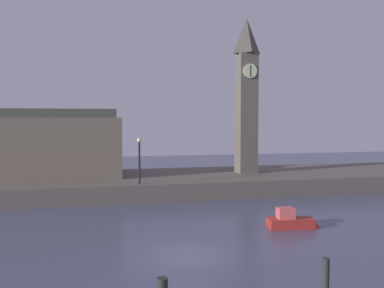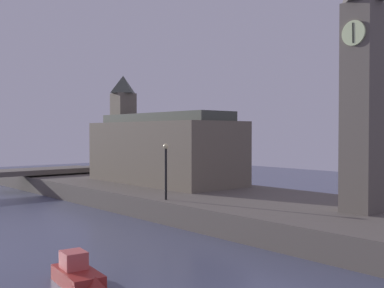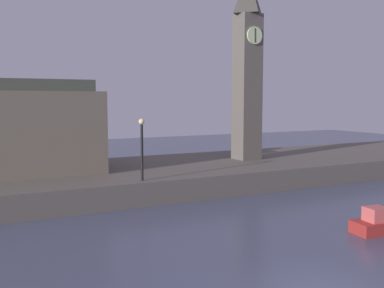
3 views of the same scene
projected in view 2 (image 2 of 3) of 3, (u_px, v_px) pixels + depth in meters
name	position (u px, v px, depth m)	size (l,w,h in m)	color
far_embankment	(227.00, 204.00, 34.65)	(70.00, 12.00, 1.50)	#5B544C
clock_tower	(362.00, 73.00, 26.45)	(2.02, 2.08, 15.25)	#5B544C
parliament_hall	(161.00, 148.00, 42.93)	(15.51, 6.63, 10.32)	#6B6051
streetlamp	(166.00, 165.00, 31.64)	(0.36, 0.36, 3.80)	black
boat_dinghy_red	(81.00, 277.00, 18.26)	(3.53, 1.61, 1.31)	maroon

